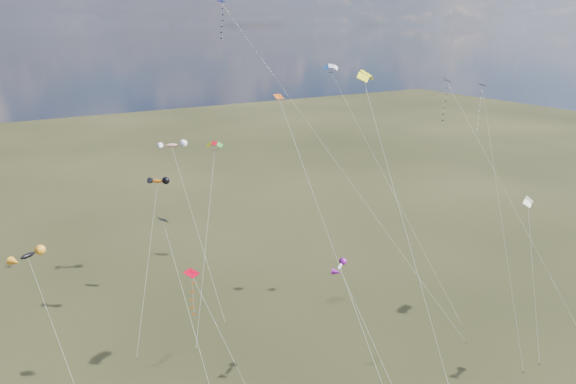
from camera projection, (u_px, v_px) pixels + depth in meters
diamond_black_high at (454, 116)px, 63.26m from camera, size 4.32×22.98×29.84m
diamond_navy_tall at (242, 46)px, 66.58m from camera, size 16.83×31.65×39.18m
diamond_black_mid at (177, 271)px, 48.65m from camera, size 1.54×10.75×18.49m
diamond_red_low at (196, 300)px, 47.26m from camera, size 4.62×9.51×14.73m
diamond_navy_right at (482, 121)px, 63.42m from camera, size 7.71×15.97×29.22m
diamond_orange_center at (328, 232)px, 42.36m from camera, size 1.69×21.52×30.27m
parafoil_yellow at (366, 75)px, 46.85m from camera, size 7.59×25.92×32.53m
parafoil_blue_white at (332, 68)px, 73.74m from camera, size 4.40×26.48×31.05m
parafoil_striped at (529, 200)px, 62.64m from camera, size 8.23×9.69×16.41m
parafoil_tricolor at (214, 145)px, 66.95m from camera, size 9.64×13.01×21.88m
novelty_black_orange at (28, 256)px, 53.77m from camera, size 3.92×9.38×13.61m
novelty_orange_black at (157, 182)px, 62.80m from camera, size 7.83×9.65×18.40m
novelty_white_purple at (340, 267)px, 51.49m from camera, size 2.47×12.47×13.37m
novelty_redwhite_stripe at (172, 146)px, 73.13m from camera, size 3.91×18.89×20.43m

